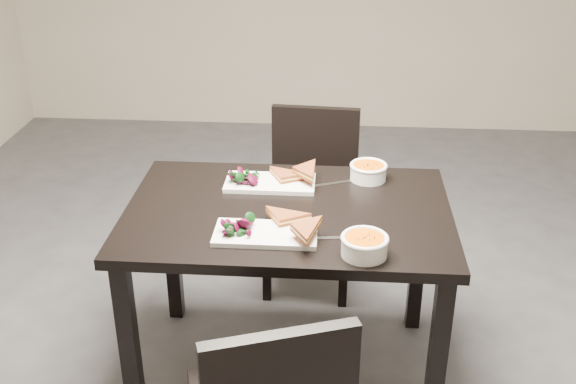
# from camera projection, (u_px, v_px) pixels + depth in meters

# --- Properties ---
(ground) EXTENTS (5.00, 5.00, 0.00)m
(ground) POSITION_uv_depth(u_px,v_px,m) (344.00, 318.00, 3.19)
(ground) COLOR #47474C
(ground) RESTS_ON ground
(table) EXTENTS (1.20, 0.80, 0.75)m
(table) POSITION_uv_depth(u_px,v_px,m) (288.00, 232.00, 2.59)
(table) COLOR black
(table) RESTS_ON ground
(chair_far) EXTENTS (0.45, 0.45, 0.85)m
(chair_far) POSITION_uv_depth(u_px,v_px,m) (312.00, 187.00, 3.32)
(chair_far) COLOR black
(chair_far) RESTS_ON ground
(plate_near) EXTENTS (0.35, 0.18, 0.02)m
(plate_near) POSITION_uv_depth(u_px,v_px,m) (266.00, 234.00, 2.36)
(plate_near) COLOR white
(plate_near) RESTS_ON table
(sandwich_near) EXTENTS (0.22, 0.20, 0.06)m
(sandwich_near) POSITION_uv_depth(u_px,v_px,m) (285.00, 223.00, 2.35)
(sandwich_near) COLOR #A44D22
(sandwich_near) RESTS_ON plate_near
(salad_near) EXTENTS (0.11, 0.10, 0.05)m
(salad_near) POSITION_uv_depth(u_px,v_px,m) (236.00, 224.00, 2.35)
(salad_near) COLOR black
(salad_near) RESTS_ON plate_near
(soup_bowl_near) EXTENTS (0.16, 0.16, 0.07)m
(soup_bowl_near) POSITION_uv_depth(u_px,v_px,m) (364.00, 244.00, 2.24)
(soup_bowl_near) COLOR white
(soup_bowl_near) RESTS_ON table
(cutlery_near) EXTENTS (0.18, 0.04, 0.00)m
(cutlery_near) POSITION_uv_depth(u_px,v_px,m) (323.00, 238.00, 2.35)
(cutlery_near) COLOR silver
(cutlery_near) RESTS_ON table
(plate_far) EXTENTS (0.35, 0.18, 0.02)m
(plate_far) POSITION_uv_depth(u_px,v_px,m) (270.00, 183.00, 2.72)
(plate_far) COLOR white
(plate_far) RESTS_ON table
(sandwich_far) EXTENTS (0.22, 0.20, 0.06)m
(sandwich_far) POSITION_uv_depth(u_px,v_px,m) (286.00, 176.00, 2.69)
(sandwich_far) COLOR #A44D22
(sandwich_far) RESTS_ON plate_far
(salad_far) EXTENTS (0.11, 0.10, 0.05)m
(salad_far) POSITION_uv_depth(u_px,v_px,m) (245.00, 175.00, 2.71)
(salad_far) COLOR black
(salad_far) RESTS_ON plate_far
(soup_bowl_far) EXTENTS (0.15, 0.15, 0.07)m
(soup_bowl_far) POSITION_uv_depth(u_px,v_px,m) (368.00, 171.00, 2.76)
(soup_bowl_far) COLOR white
(soup_bowl_far) RESTS_ON table
(cutlery_far) EXTENTS (0.17, 0.08, 0.00)m
(cutlery_far) POSITION_uv_depth(u_px,v_px,m) (332.00, 184.00, 2.73)
(cutlery_far) COLOR silver
(cutlery_far) RESTS_ON table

